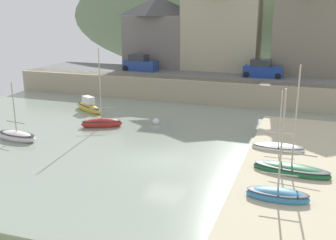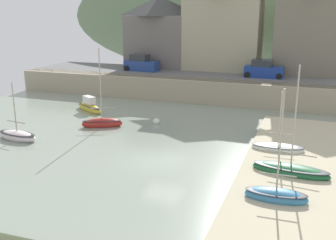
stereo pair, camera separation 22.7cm
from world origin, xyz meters
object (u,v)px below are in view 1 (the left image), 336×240
(waterfront_building_left, at_px, (158,31))
(dinghy_open_wooden, at_px, (291,170))
(motorboat_with_cabin, at_px, (89,107))
(parked_car_by_wall, at_px, (263,70))
(rowboat_small_beached, at_px, (278,147))
(mooring_buoy, at_px, (156,122))
(waterfront_building_centre, at_px, (222,23))
(sailboat_white_hull, at_px, (17,136))
(waterfront_building_right, at_px, (308,21))
(fishing_boat_green, at_px, (277,195))
(sailboat_blue_trim, at_px, (102,123))
(parked_car_near_slipway, at_px, (140,64))

(waterfront_building_left, bearing_deg, dinghy_open_wooden, -54.20)
(motorboat_with_cabin, xyz_separation_m, parked_car_by_wall, (14.97, 11.19, 2.80))
(rowboat_small_beached, height_order, mooring_buoy, rowboat_small_beached)
(waterfront_building_centre, bearing_deg, sailboat_white_hull, -111.51)
(waterfront_building_right, height_order, fishing_boat_green, waterfront_building_right)
(sailboat_blue_trim, xyz_separation_m, mooring_buoy, (3.90, 2.40, -0.16))
(waterfront_building_right, xyz_separation_m, sailboat_white_hull, (-19.61, -25.18, -7.92))
(waterfront_building_left, relative_size, waterfront_building_right, 0.77)
(waterfront_building_right, bearing_deg, motorboat_with_cabin, -140.59)
(dinghy_open_wooden, relative_size, motorboat_with_cabin, 1.67)
(waterfront_building_right, bearing_deg, rowboat_small_beached, -92.65)
(rowboat_small_beached, distance_m, sailboat_blue_trim, 14.34)
(fishing_boat_green, relative_size, parked_car_near_slipway, 1.42)
(waterfront_building_left, xyz_separation_m, dinghy_open_wooden, (18.03, -25.01, -6.58))
(sailboat_blue_trim, relative_size, sailboat_white_hull, 1.48)
(sailboat_blue_trim, bearing_deg, waterfront_building_right, 25.94)
(parked_car_near_slipway, xyz_separation_m, parked_car_by_wall, (14.41, 0.00, 0.00))
(sailboat_blue_trim, distance_m, motorboat_with_cabin, 5.78)
(rowboat_small_beached, bearing_deg, parked_car_by_wall, 98.79)
(sailboat_blue_trim, relative_size, mooring_buoy, 11.27)
(waterfront_building_left, height_order, rowboat_small_beached, waterfront_building_left)
(parked_car_near_slipway, distance_m, mooring_buoy, 15.26)
(waterfront_building_right, xyz_separation_m, dinghy_open_wooden, (0.09, -25.01, -7.92))
(motorboat_with_cabin, bearing_deg, sailboat_blue_trim, -17.57)
(parked_car_near_slipway, bearing_deg, rowboat_small_beached, -39.22)
(waterfront_building_centre, bearing_deg, rowboat_small_beached, -67.48)
(waterfront_building_centre, distance_m, fishing_boat_green, 31.15)
(dinghy_open_wooden, distance_m, motorboat_with_cabin, 21.33)
(rowboat_small_beached, distance_m, parked_car_by_wall, 17.07)
(waterfront_building_right, height_order, parked_car_by_wall, waterfront_building_right)
(waterfront_building_right, xyz_separation_m, sailboat_blue_trim, (-15.27, -20.03, -7.86))
(dinghy_open_wooden, relative_size, parked_car_by_wall, 1.61)
(sailboat_blue_trim, bearing_deg, fishing_boat_green, -57.03)
(parked_car_by_wall, relative_size, mooring_buoy, 6.91)
(sailboat_blue_trim, xyz_separation_m, dinghy_open_wooden, (15.37, -4.97, -0.06))
(waterfront_building_centre, distance_m, dinghy_open_wooden, 27.92)
(dinghy_open_wooden, bearing_deg, waterfront_building_right, 97.08)
(sailboat_blue_trim, height_order, motorboat_with_cabin, sailboat_blue_trim)
(dinghy_open_wooden, distance_m, sailboat_white_hull, 19.70)
(mooring_buoy, bearing_deg, waterfront_building_right, 57.18)
(fishing_boat_green, height_order, mooring_buoy, fishing_boat_green)
(parked_car_by_wall, bearing_deg, rowboat_small_beached, -78.02)
(sailboat_blue_trim, distance_m, mooring_buoy, 4.58)
(waterfront_building_centre, xyz_separation_m, sailboat_blue_trim, (-5.59, -20.03, -7.61))
(waterfront_building_centre, bearing_deg, dinghy_open_wooden, -68.64)
(parked_car_near_slipway, height_order, mooring_buoy, parked_car_near_slipway)
(parked_car_by_wall, bearing_deg, parked_car_near_slipway, -178.82)
(motorboat_with_cabin, distance_m, sailboat_white_hull, 9.50)
(waterfront_building_right, relative_size, sailboat_blue_trim, 1.69)
(waterfront_building_right, distance_m, parked_car_near_slipway, 19.71)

